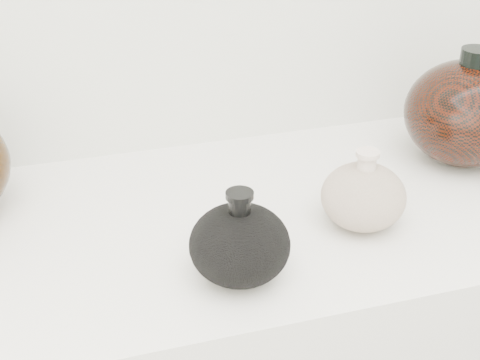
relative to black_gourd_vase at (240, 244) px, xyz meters
name	(u,v)px	position (x,y,z in m)	size (l,w,h in m)	color
black_gourd_vase	(240,244)	(0.00, 0.00, 0.00)	(0.14, 0.14, 0.13)	black
cream_gourd_vase	(363,196)	(0.20, 0.07, 0.00)	(0.15, 0.15, 0.12)	beige
right_round_pot	(467,112)	(0.46, 0.21, 0.04)	(0.24, 0.24, 0.20)	black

